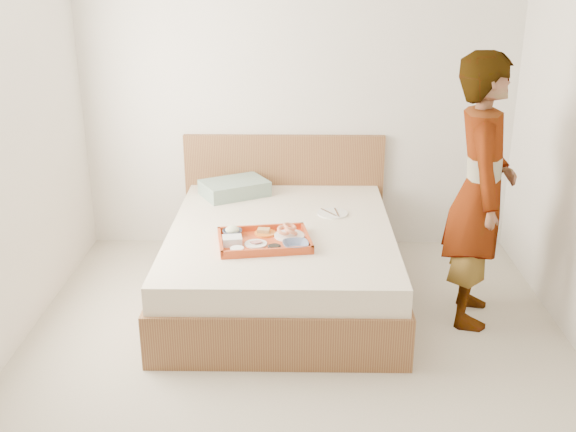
% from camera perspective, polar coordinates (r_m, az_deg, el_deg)
% --- Properties ---
extents(ground, '(3.50, 4.00, 0.01)m').
position_cam_1_polar(ground, '(4.12, 0.64, -13.00)').
color(ground, '#BEB3A1').
rests_on(ground, ground).
extents(wall_back, '(3.50, 0.01, 2.60)m').
position_cam_1_polar(wall_back, '(5.52, 0.83, 10.40)').
color(wall_back, silver).
rests_on(wall_back, ground).
extents(wall_front, '(3.50, 0.01, 2.60)m').
position_cam_1_polar(wall_front, '(1.73, 0.39, -13.85)').
color(wall_front, silver).
rests_on(wall_front, ground).
extents(bed, '(1.65, 2.00, 0.53)m').
position_cam_1_polar(bed, '(4.87, -0.57, -3.83)').
color(bed, brown).
rests_on(bed, ground).
extents(headboard, '(1.65, 0.06, 0.95)m').
position_cam_1_polar(headboard, '(5.69, -0.32, 2.15)').
color(headboard, brown).
rests_on(headboard, ground).
extents(pillow, '(0.60, 0.53, 0.12)m').
position_cam_1_polar(pillow, '(5.41, -4.52, 2.36)').
color(pillow, gray).
rests_on(pillow, bed).
extents(tray, '(0.66, 0.52, 0.05)m').
position_cam_1_polar(tray, '(4.47, -2.02, -2.04)').
color(tray, '#B43C1B').
rests_on(tray, bed).
extents(prawn_plate, '(0.24, 0.24, 0.01)m').
position_cam_1_polar(prawn_plate, '(4.55, 0.12, -1.66)').
color(prawn_plate, white).
rests_on(prawn_plate, tray).
extents(navy_bowl_big, '(0.19, 0.19, 0.04)m').
position_cam_1_polar(navy_bowl_big, '(4.37, 0.64, -2.46)').
color(navy_bowl_big, '#19214C').
rests_on(navy_bowl_big, tray).
extents(sauce_dish, '(0.10, 0.10, 0.03)m').
position_cam_1_polar(sauce_dish, '(4.33, -1.15, -2.73)').
color(sauce_dish, black).
rests_on(sauce_dish, tray).
extents(meat_plate, '(0.17, 0.17, 0.01)m').
position_cam_1_polar(meat_plate, '(4.43, -2.72, -2.36)').
color(meat_plate, white).
rests_on(meat_plate, tray).
extents(bread_plate, '(0.17, 0.17, 0.01)m').
position_cam_1_polar(bread_plate, '(4.60, -1.94, -1.45)').
color(bread_plate, orange).
rests_on(bread_plate, tray).
extents(salad_bowl, '(0.15, 0.15, 0.04)m').
position_cam_1_polar(salad_bowl, '(4.58, -4.70, -1.42)').
color(salad_bowl, '#19214C').
rests_on(salad_bowl, tray).
extents(plastic_tub, '(0.14, 0.12, 0.05)m').
position_cam_1_polar(plastic_tub, '(4.44, -4.71, -2.07)').
color(plastic_tub, silver).
rests_on(plastic_tub, tray).
extents(cheese_round, '(0.10, 0.10, 0.03)m').
position_cam_1_polar(cheese_round, '(4.32, -4.30, -2.86)').
color(cheese_round, white).
rests_on(cheese_round, tray).
extents(dinner_plate, '(0.28, 0.28, 0.01)m').
position_cam_1_polar(dinner_plate, '(5.01, 3.77, 0.22)').
color(dinner_plate, white).
rests_on(dinner_plate, bed).
extents(person, '(0.54, 0.72, 1.79)m').
position_cam_1_polar(person, '(4.52, 15.86, 1.96)').
color(person, white).
rests_on(person, ground).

